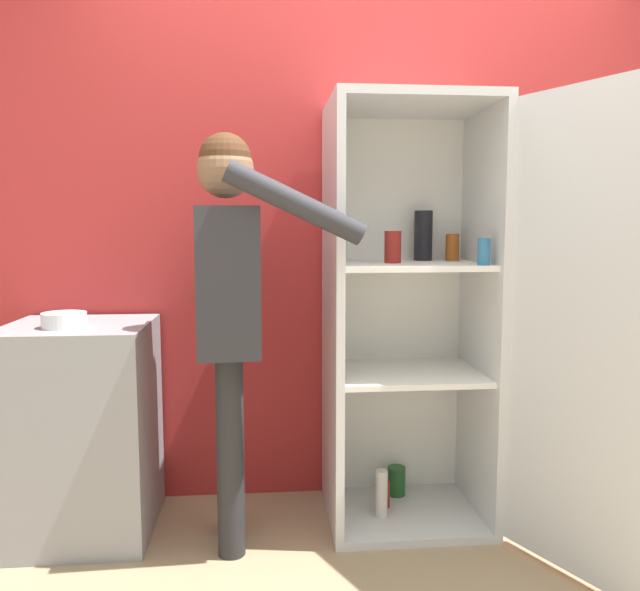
# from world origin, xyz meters

# --- Properties ---
(wall_back) EXTENTS (7.00, 0.06, 2.55)m
(wall_back) POSITION_xyz_m (0.00, 0.98, 1.27)
(wall_back) COLOR #B72D2D
(wall_back) RESTS_ON ground_plane
(refrigerator) EXTENTS (1.03, 1.20, 1.83)m
(refrigerator) POSITION_xyz_m (0.30, 0.55, 0.91)
(refrigerator) COLOR silver
(refrigerator) RESTS_ON ground_plane
(person) EXTENTS (0.66, 0.56, 1.66)m
(person) POSITION_xyz_m (-0.59, 0.47, 1.06)
(person) COLOR #262628
(person) RESTS_ON ground_plane
(counter) EXTENTS (0.58, 0.57, 0.90)m
(counter) POSITION_xyz_m (-1.23, 0.64, 0.45)
(counter) COLOR gray
(counter) RESTS_ON ground_plane
(bowl) EXTENTS (0.17, 0.17, 0.06)m
(bowl) POSITION_xyz_m (-1.26, 0.56, 0.93)
(bowl) COLOR white
(bowl) RESTS_ON counter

